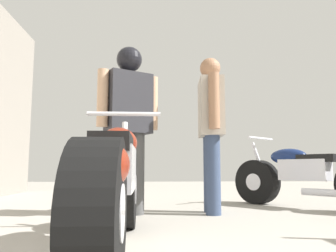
{
  "coord_description": "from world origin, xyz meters",
  "views": [
    {
      "loc": [
        -0.52,
        0.37,
        0.49
      ],
      "look_at": [
        -0.35,
        3.65,
        0.89
      ],
      "focal_mm": 35.62,
      "sensor_mm": 36.0,
      "label": 1
    }
  ],
  "objects_px": {
    "motorcycle_maroon_cruiser": "(114,183)",
    "mechanic_in_blue": "(211,124)",
    "motorcycle_black_naked": "(308,177)",
    "mechanic_with_helmet": "(129,112)"
  },
  "relations": [
    {
      "from": "motorcycle_black_naked",
      "to": "motorcycle_maroon_cruiser",
      "type": "bearing_deg",
      "value": -137.64
    },
    {
      "from": "motorcycle_maroon_cruiser",
      "to": "mechanic_in_blue",
      "type": "distance_m",
      "value": 1.86
    },
    {
      "from": "motorcycle_maroon_cruiser",
      "to": "mechanic_in_blue",
      "type": "relative_size",
      "value": 1.18
    },
    {
      "from": "motorcycle_black_naked",
      "to": "mechanic_with_helmet",
      "type": "relative_size",
      "value": 0.9
    },
    {
      "from": "motorcycle_black_naked",
      "to": "mechanic_with_helmet",
      "type": "bearing_deg",
      "value": -167.98
    },
    {
      "from": "mechanic_in_blue",
      "to": "mechanic_with_helmet",
      "type": "relative_size",
      "value": 0.95
    },
    {
      "from": "motorcycle_maroon_cruiser",
      "to": "mechanic_with_helmet",
      "type": "bearing_deg",
      "value": 90.69
    },
    {
      "from": "motorcycle_maroon_cruiser",
      "to": "mechanic_with_helmet",
      "type": "xyz_separation_m",
      "value": [
        -0.02,
        1.47,
        0.67
      ]
    },
    {
      "from": "motorcycle_black_naked",
      "to": "mechanic_with_helmet",
      "type": "height_order",
      "value": "mechanic_with_helmet"
    },
    {
      "from": "motorcycle_maroon_cruiser",
      "to": "motorcycle_black_naked",
      "type": "relative_size",
      "value": 1.25
    }
  ]
}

